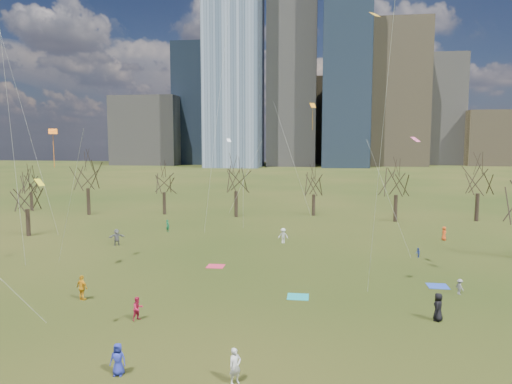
# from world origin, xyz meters

# --- Properties ---
(ground) EXTENTS (500.00, 500.00, 0.00)m
(ground) POSITION_xyz_m (0.00, 0.00, 0.00)
(ground) COLOR black
(ground) RESTS_ON ground
(downtown_skyline) EXTENTS (212.50, 78.00, 118.00)m
(downtown_skyline) POSITION_xyz_m (-2.43, 210.64, 39.01)
(downtown_skyline) COLOR slate
(downtown_skyline) RESTS_ON ground
(bare_tree_row) EXTENTS (113.04, 29.80, 9.50)m
(bare_tree_row) POSITION_xyz_m (-0.09, 37.22, 6.12)
(bare_tree_row) COLOR black
(bare_tree_row) RESTS_ON ground
(blanket_teal) EXTENTS (1.60, 1.50, 0.03)m
(blanket_teal) POSITION_xyz_m (4.31, 3.80, 0.01)
(blanket_teal) COLOR teal
(blanket_teal) RESTS_ON ground
(blanket_navy) EXTENTS (1.60, 1.50, 0.03)m
(blanket_navy) POSITION_xyz_m (15.37, 7.90, 0.01)
(blanket_navy) COLOR #2542AD
(blanket_navy) RESTS_ON ground
(blanket_crimson) EXTENTS (1.60, 1.50, 0.03)m
(blanket_crimson) POSITION_xyz_m (-3.73, 11.30, 0.01)
(blanket_crimson) COLOR #CD2948
(blanket_crimson) RESTS_ON ground
(person_0) EXTENTS (0.84, 0.59, 1.63)m
(person_0) POSITION_xyz_m (-4.03, -9.06, 0.82)
(person_0) COLOR navy
(person_0) RESTS_ON ground
(person_1) EXTENTS (0.75, 0.74, 1.75)m
(person_1) POSITION_xyz_m (1.88, -9.04, 0.88)
(person_1) COLOR silver
(person_1) RESTS_ON ground
(person_2) EXTENTS (0.92, 0.96, 1.57)m
(person_2) POSITION_xyz_m (-5.82, -2.17, 0.78)
(person_2) COLOR #B81A3C
(person_2) RESTS_ON ground
(person_3) EXTENTS (0.72, 0.89, 1.21)m
(person_3) POSITION_xyz_m (16.51, 6.04, 0.60)
(person_3) COLOR slate
(person_3) RESTS_ON ground
(person_4) EXTENTS (1.19, 0.85, 1.87)m
(person_4) POSITION_xyz_m (-11.38, 0.94, 0.94)
(person_4) COLOR gold
(person_4) RESTS_ON ground
(person_6) EXTENTS (0.90, 1.06, 1.85)m
(person_6) POSITION_xyz_m (13.52, 0.39, 0.93)
(person_6) COLOR black
(person_6) RESTS_ON ground
(person_8) EXTENTS (0.44, 0.53, 1.00)m
(person_8) POSITION_xyz_m (15.76, 17.29, 0.50)
(person_8) COLOR navy
(person_8) RESTS_ON ground
(person_9) EXTENTS (1.15, 0.69, 1.74)m
(person_9) POSITION_xyz_m (1.76, 22.24, 0.87)
(person_9) COLOR silver
(person_9) RESTS_ON ground
(person_11) EXTENTS (1.79, 1.39, 1.89)m
(person_11) POSITION_xyz_m (-16.77, 18.43, 0.95)
(person_11) COLOR slate
(person_11) RESTS_ON ground
(person_12) EXTENTS (0.58, 0.84, 1.64)m
(person_12) POSITION_xyz_m (20.61, 26.34, 0.82)
(person_12) COLOR #E54D19
(person_12) RESTS_ON ground
(person_13) EXTENTS (0.69, 0.64, 1.58)m
(person_13) POSITION_xyz_m (-13.69, 26.93, 0.79)
(person_13) COLOR #186C41
(person_13) RESTS_ON ground
(kites_airborne) EXTENTS (59.49, 47.26, 30.68)m
(kites_airborne) POSITION_xyz_m (3.74, 14.50, 13.04)
(kites_airborne) COLOR orange
(kites_airborne) RESTS_ON ground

